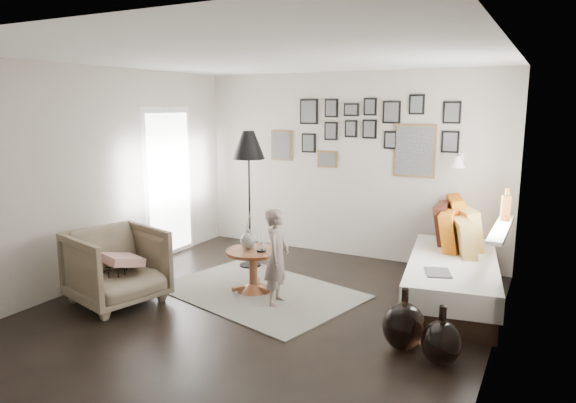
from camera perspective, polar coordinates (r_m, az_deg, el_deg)
The scene contains 23 objects.
ground at distance 5.54m, azimuth -2.93°, elevation -12.06°, with size 4.80×4.80×0.00m, color black.
wall_back at distance 7.33m, azimuth 6.61°, elevation 3.99°, with size 4.50×4.50×0.00m, color #ACA397.
wall_front at distance 3.40m, azimuth -24.32°, elevation -4.58°, with size 4.50×4.50×0.00m, color #ACA397.
wall_left at distance 6.61m, azimuth -20.08°, elevation 2.71°, with size 4.80×4.80×0.00m, color #ACA397.
wall_right at distance 4.49m, azimuth 22.46°, elevation -0.94°, with size 4.80×4.80×0.00m, color #ACA397.
ceiling at distance 5.14m, azimuth -3.21°, elevation 15.78°, with size 4.80×4.80×0.00m, color white.
door_left at distance 7.49m, azimuth -13.10°, elevation 2.00°, with size 0.00×2.14×2.14m.
window_right at distance 5.87m, azimuth 22.77°, elevation -2.05°, with size 0.15×1.32×1.30m.
gallery_wall at distance 7.18m, azimuth 8.78°, elevation 7.35°, with size 2.74×0.03×1.08m.
wall_sconce at distance 6.65m, azimuth 18.36°, elevation 4.26°, with size 0.18×0.36×0.16m.
rug at distance 6.06m, azimuth -3.17°, elevation -9.97°, with size 2.19×1.53×0.01m, color #B3AF9D.
pedestal_table at distance 6.03m, azimuth -3.86°, elevation -7.84°, with size 0.63×0.63×0.49m.
vase at distance 5.98m, azimuth -4.47°, elevation -3.99°, with size 0.18×0.18×0.45m.
candles at distance 5.87m, azimuth -2.99°, elevation -4.49°, with size 0.11×0.11×0.23m.
daybed at distance 6.06m, azimuth 18.00°, elevation -7.29°, with size 1.23×2.25×1.04m.
magazine_on_daybed at distance 5.40m, azimuth 16.33°, elevation -7.59°, with size 0.23×0.32×0.02m, color black.
armchair at distance 5.92m, azimuth -18.48°, elevation -6.88°, with size 0.88×0.90×0.82m, color brown.
armchair_cushion at distance 5.92m, azimuth -17.97°, elevation -6.17°, with size 0.37×0.37×0.09m, color silver.
floor_lamp at distance 6.69m, azimuth -4.39°, elevation 5.71°, with size 0.42×0.42×1.82m.
magazine_basket at distance 6.05m, azimuth -18.87°, elevation -8.74°, with size 0.38×0.38×0.38m.
demijohn_large at distance 4.77m, azimuth 12.73°, elevation -13.35°, with size 0.38×0.38×0.57m.
demijohn_small at distance 4.61m, azimuth 16.66°, elevation -14.79°, with size 0.33×0.33×0.51m.
child at distance 5.55m, azimuth -1.23°, elevation -6.20°, with size 0.39×0.25×1.06m, color #6F5F57.
Camera 1 is at (2.63, -4.39, 2.13)m, focal length 32.00 mm.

